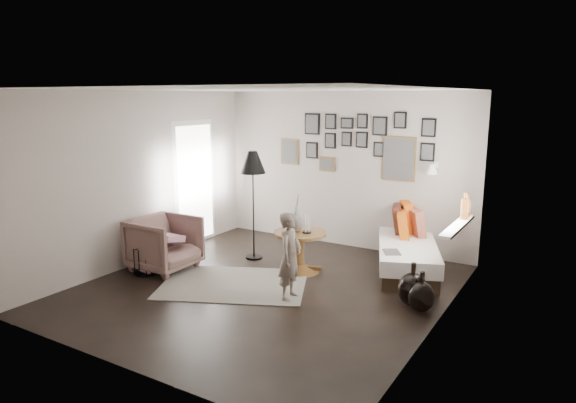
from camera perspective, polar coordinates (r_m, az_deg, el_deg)
The scene contains 23 objects.
ground at distance 6.96m, azimuth -2.51°, elevation -9.58°, with size 4.80×4.80×0.00m, color black.
wall_back at distance 8.67m, azimuth 6.20°, elevation 3.51°, with size 4.50×4.50×0.00m, color #ACA096.
wall_front at distance 4.84m, azimuth -18.55°, elevation -3.58°, with size 4.50×4.50×0.00m, color #ACA096.
wall_left at distance 8.05m, azimuth -16.09°, elevation 2.48°, with size 4.80×4.80×0.00m, color #ACA096.
wall_right at distance 5.70m, azimuth 16.61°, elevation -1.21°, with size 4.80×4.80×0.00m, color #ACA096.
ceiling at distance 6.49m, azimuth -2.72°, elevation 12.35°, with size 4.80×4.80×0.00m, color white.
door_left at distance 8.93m, azimuth -10.32°, elevation 2.00°, with size 0.00×2.14×2.14m.
window_right at distance 7.07m, azimuth 18.61°, elevation -1.95°, with size 0.15×1.32×1.30m.
gallery_wall at distance 8.49m, azimuth 7.99°, elevation 6.30°, with size 2.74×0.03×1.08m.
wall_sconce at distance 7.88m, azimuth 15.70°, elevation 3.51°, with size 0.18×0.36×0.16m.
rug at distance 7.12m, azimuth -6.03°, elevation -9.08°, with size 1.93×1.35×0.01m, color beige.
pedestal_table at distance 7.50m, azimuth 1.35°, elevation -5.76°, with size 0.76×0.76×0.60m.
vase at distance 7.42m, azimuth 0.91°, elevation -2.03°, with size 0.22×0.22×0.54m.
candles at distance 7.32m, azimuth 2.12°, elevation -2.47°, with size 0.13×0.13×0.28m.
daybed at distance 7.79m, azimuth 13.33°, elevation -5.38°, with size 1.42×2.01×0.91m.
magazine_on_daybed at distance 7.19m, azimuth 11.44°, elevation -5.52°, with size 0.21×0.28×0.01m, color black.
armchair at distance 7.76m, azimuth -13.56°, elevation -4.56°, with size 0.84×0.87×0.79m, color brown.
armchair_cushion at distance 7.75m, azimuth -13.17°, elevation -3.91°, with size 0.36×0.36×0.09m, color beige.
floor_lamp at distance 7.87m, azimuth -3.94°, elevation 3.92°, with size 0.40×0.40×1.70m.
magazine_basket at distance 7.71m, azimuth -15.62°, elevation -6.33°, with size 0.33×0.33×0.40m.
demijohn_large at distance 6.52m, azimuth 13.67°, elevation -9.44°, with size 0.36×0.36×0.54m.
demijohn_small at distance 6.38m, azimuth 14.58°, elevation -10.18°, with size 0.32×0.32×0.50m.
child at distance 6.43m, azimuth 0.22°, elevation -6.11°, with size 0.41×0.27×1.12m, color #6E6056.
Camera 1 is at (3.59, -5.40, 2.52)m, focal length 32.00 mm.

